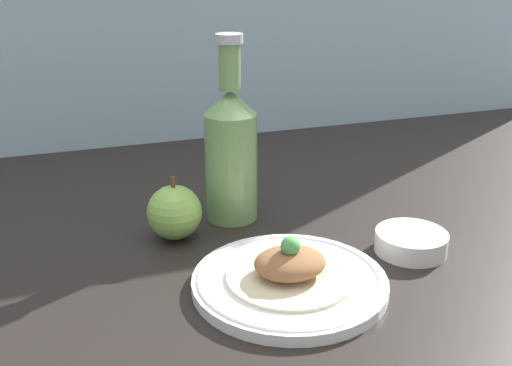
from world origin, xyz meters
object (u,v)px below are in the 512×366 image
object	(u,v)px
plate	(286,282)
apple	(175,212)
plated_food	(287,267)
cider_bottle	(231,150)
dipping_bowl	(411,242)

from	to	relation	value
plate	apple	bearing A→B (deg)	118.83
plated_food	cider_bottle	bearing A→B (deg)	90.71
plated_food	cider_bottle	size ratio (longest dim) A/B	0.56
cider_bottle	dipping_bowl	distance (cm)	26.66
plate	apple	world-z (taller)	apple
plated_food	cider_bottle	world-z (taller)	cider_bottle
plated_food	dipping_bowl	world-z (taller)	plated_food
plate	plated_food	bearing A→B (deg)	90.00
plate	plated_food	distance (cm)	1.88
plate	cider_bottle	xyz separation A→B (cm)	(-0.26, 20.51, 9.18)
plate	plated_food	size ratio (longest dim) A/B	1.54
cider_bottle	dipping_bowl	size ratio (longest dim) A/B	2.84
plate	cider_bottle	bearing A→B (deg)	90.71
apple	dipping_bowl	distance (cm)	30.46
plate	dipping_bowl	bearing A→B (deg)	10.03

